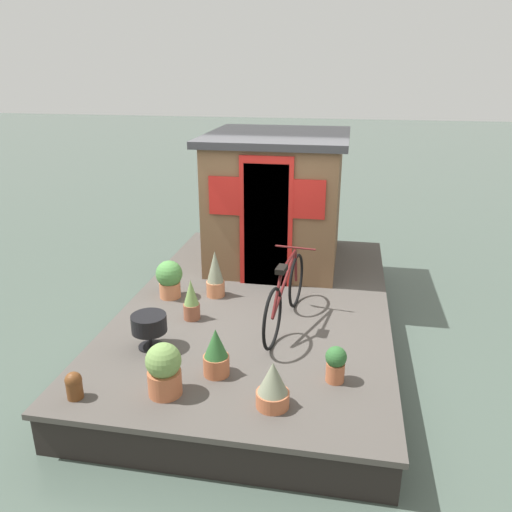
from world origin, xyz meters
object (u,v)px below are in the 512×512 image
(charcoal_grill, at_px, (149,325))
(potted_plant_succulent, at_px, (273,386))
(bicycle, at_px, (285,295))
(potted_plant_fern, at_px, (215,275))
(houseboat_cabin, at_px, (277,198))
(potted_plant_rosemary, at_px, (164,369))
(potted_plant_mint, at_px, (336,363))
(potted_plant_ivy, at_px, (169,278))
(potted_plant_thyme, at_px, (216,353))
(potted_plant_geranium, at_px, (191,300))
(mooring_bollard, at_px, (74,385))

(charcoal_grill, bearing_deg, potted_plant_succulent, -117.96)
(bicycle, height_order, potted_plant_fern, bicycle)
(potted_plant_succulent, bearing_deg, potted_plant_fern, 26.62)
(houseboat_cabin, xyz_separation_m, bicycle, (-2.13, -0.42, -0.61))
(potted_plant_rosemary, bearing_deg, potted_plant_mint, -72.38)
(bicycle, height_order, potted_plant_rosemary, bicycle)
(potted_plant_rosemary, height_order, potted_plant_ivy, potted_plant_rosemary)
(potted_plant_thyme, height_order, potted_plant_mint, potted_plant_thyme)
(potted_plant_geranium, distance_m, potted_plant_rosemary, 1.52)
(bicycle, relative_size, potted_plant_mint, 4.76)
(potted_plant_thyme, bearing_deg, potted_plant_ivy, 32.73)
(potted_plant_geranium, distance_m, potted_plant_ivy, 0.72)
(potted_plant_rosemary, bearing_deg, potted_plant_succulent, -90.27)
(potted_plant_thyme, xyz_separation_m, potted_plant_ivy, (1.65, 1.06, 0.03))
(potted_plant_mint, xyz_separation_m, potted_plant_fern, (1.70, 1.64, 0.11))
(potted_plant_geranium, bearing_deg, potted_plant_mint, -119.86)
(potted_plant_ivy, bearing_deg, potted_plant_mint, -124.96)
(houseboat_cabin, height_order, potted_plant_ivy, houseboat_cabin)
(potted_plant_thyme, relative_size, potted_plant_mint, 1.35)
(potted_plant_rosemary, distance_m, charcoal_grill, 0.89)
(potted_plant_succulent, bearing_deg, houseboat_cabin, 7.83)
(potted_plant_succulent, bearing_deg, mooring_bollard, 96.58)
(potted_plant_geranium, height_order, potted_plant_succulent, potted_plant_geranium)
(potted_plant_thyme, xyz_separation_m, mooring_bollard, (-0.61, 1.19, -0.10))
(mooring_bollard, bearing_deg, potted_plant_geranium, -19.12)
(potted_plant_mint, height_order, mooring_bollard, potted_plant_mint)
(potted_plant_rosemary, relative_size, charcoal_grill, 1.35)
(potted_plant_rosemary, bearing_deg, potted_plant_fern, 2.26)
(potted_plant_ivy, bearing_deg, charcoal_grill, -170.13)
(potted_plant_geranium, relative_size, potted_plant_succulent, 1.13)
(potted_plant_fern, bearing_deg, potted_plant_thyme, -165.13)
(potted_plant_mint, bearing_deg, mooring_bollard, 106.74)
(potted_plant_fern, bearing_deg, mooring_bollard, 163.57)
(potted_plant_thyme, relative_size, potted_plant_rosemary, 0.96)
(charcoal_grill, bearing_deg, potted_plant_mint, -97.93)
(potted_plant_geranium, xyz_separation_m, potted_plant_rosemary, (-1.50, -0.20, 0.02))
(potted_plant_succulent, bearing_deg, potted_plant_rosemary, 89.73)
(potted_plant_thyme, bearing_deg, houseboat_cabin, -2.05)
(houseboat_cabin, relative_size, potted_plant_succulent, 4.87)
(bicycle, relative_size, charcoal_grill, 4.56)
(potted_plant_geranium, relative_size, potted_plant_rosemary, 0.98)
(potted_plant_ivy, bearing_deg, potted_plant_succulent, -140.61)
(houseboat_cabin, distance_m, potted_plant_rosemary, 3.79)
(houseboat_cabin, xyz_separation_m, mooring_bollard, (-3.90, 1.31, -0.85))
(bicycle, xyz_separation_m, potted_plant_rosemary, (-1.56, 0.92, -0.12))
(potted_plant_rosemary, bearing_deg, bicycle, -30.68)
(potted_plant_thyme, bearing_deg, potted_plant_rosemary, 135.58)
(potted_plant_thyme, relative_size, mooring_bollard, 1.88)
(bicycle, bearing_deg, potted_plant_mint, -149.33)
(houseboat_cabin, distance_m, potted_plant_ivy, 2.14)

